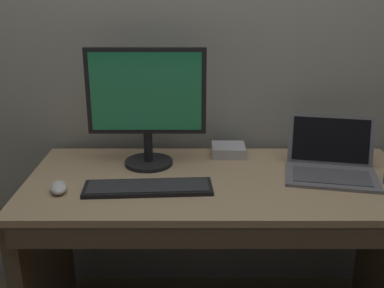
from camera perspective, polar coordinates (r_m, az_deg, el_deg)
The scene contains 6 objects.
desk at distance 1.91m, azimuth 3.53°, elevation -10.90°, with size 1.49×0.68×0.71m.
laptop_space_gray at distance 1.92m, azimuth 16.77°, elevation -2.20°, with size 0.39×0.36×0.20m.
external_monitor at distance 1.86m, azimuth -5.35°, elevation 5.00°, with size 0.47×0.20×0.48m.
wired_keyboard at distance 1.72m, azimuth -5.17°, elevation -5.30°, with size 0.47×0.17×0.02m.
computer_mouse at distance 1.75m, azimuth -15.74°, elevation -5.09°, with size 0.06×0.10×0.03m, color white.
external_drive_box at distance 2.04m, azimuth 4.66°, elevation -0.75°, with size 0.14×0.13×0.04m, color silver.
Camera 1 is at (-0.11, -1.66, 1.43)m, focal length 43.80 mm.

